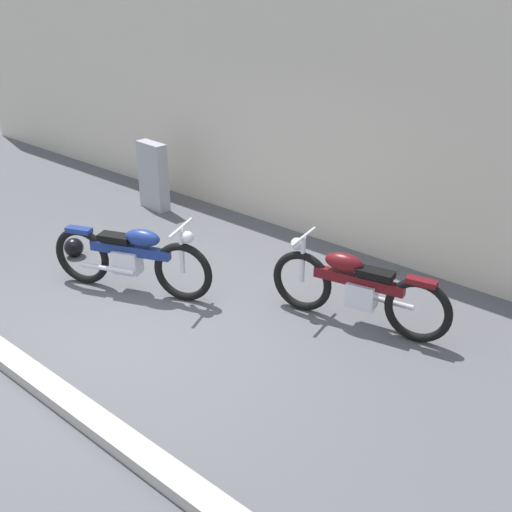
# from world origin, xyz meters

# --- Properties ---
(ground_plane) EXTENTS (40.00, 40.00, 0.00)m
(ground_plane) POSITION_xyz_m (0.00, 0.00, 0.00)
(ground_plane) COLOR #56565B
(building_wall) EXTENTS (18.00, 0.30, 3.34)m
(building_wall) POSITION_xyz_m (0.00, 3.50, 1.67)
(building_wall) COLOR beige
(building_wall) RESTS_ON ground_plane
(curb_strip) EXTENTS (18.00, 0.24, 0.12)m
(curb_strip) POSITION_xyz_m (0.00, -1.26, 0.06)
(curb_strip) COLOR #B7B2A8
(curb_strip) RESTS_ON ground_plane
(stone_marker) EXTENTS (0.56, 0.24, 1.09)m
(stone_marker) POSITION_xyz_m (-2.70, 2.60, 0.55)
(stone_marker) COLOR #9E9EA3
(stone_marker) RESTS_ON ground_plane
(helmet) EXTENTS (0.26, 0.26, 0.26)m
(helmet) POSITION_xyz_m (-2.12, 0.66, 0.13)
(helmet) COLOR black
(helmet) RESTS_ON ground_plane
(motorcycle_blue) EXTENTS (1.99, 0.98, 0.95)m
(motorcycle_blue) POSITION_xyz_m (-0.70, 0.56, 0.46)
(motorcycle_blue) COLOR black
(motorcycle_blue) RESTS_ON ground_plane
(motorcycle_maroon) EXTENTS (2.06, 0.69, 0.93)m
(motorcycle_maroon) POSITION_xyz_m (1.74, 1.69, 0.45)
(motorcycle_maroon) COLOR black
(motorcycle_maroon) RESTS_ON ground_plane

